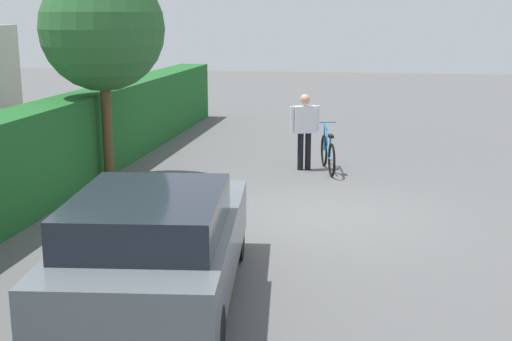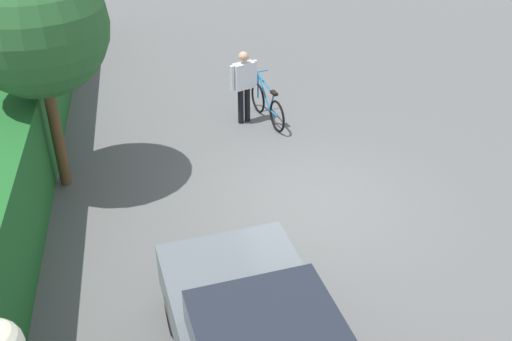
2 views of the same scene
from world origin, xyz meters
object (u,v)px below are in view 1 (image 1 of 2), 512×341
(parked_car_near, at_px, (156,243))
(tree_kerbside, at_px, (102,29))
(bicycle, at_px, (328,153))
(person_rider, at_px, (305,126))

(parked_car_near, relative_size, tree_kerbside, 1.02)
(tree_kerbside, bearing_deg, bicycle, -66.75)
(bicycle, height_order, tree_kerbside, tree_kerbside)
(parked_car_near, distance_m, bicycle, 7.57)
(bicycle, height_order, person_rider, person_rider)
(bicycle, bearing_deg, parked_car_near, 168.31)
(person_rider, distance_m, tree_kerbside, 4.74)
(person_rider, relative_size, tree_kerbside, 0.39)
(parked_car_near, bearing_deg, tree_kerbside, 26.68)
(person_rider, height_order, tree_kerbside, tree_kerbside)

